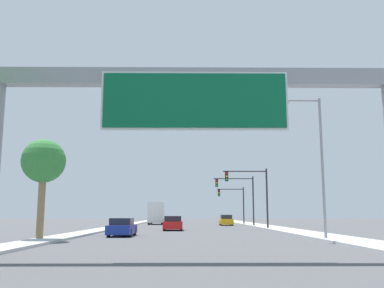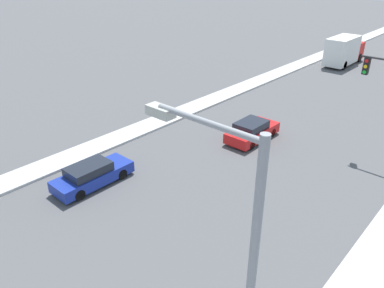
# 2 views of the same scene
# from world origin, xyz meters

# --- Properties ---
(median_strip_left) EXTENTS (2.00, 120.00, 0.15)m
(median_strip_left) POSITION_xyz_m (-9.00, 60.00, 0.07)
(median_strip_left) COLOR #BABABA
(median_strip_left) RESTS_ON ground
(car_far_center) EXTENTS (1.74, 4.67, 1.35)m
(car_far_center) POSITION_xyz_m (-5.25, 33.66, 0.64)
(car_far_center) COLOR navy
(car_far_center) RESTS_ON ground
(car_far_right) EXTENTS (1.90, 4.38, 1.44)m
(car_far_right) POSITION_xyz_m (-1.75, 44.75, 0.68)
(car_far_right) COLOR red
(car_far_right) RESTS_ON ground
(truck_box_primary) EXTENTS (2.33, 7.13, 3.39)m
(truck_box_primary) POSITION_xyz_m (-5.25, 69.58, 1.71)
(truck_box_primary) COLOR red
(truck_box_primary) RESTS_ON ground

